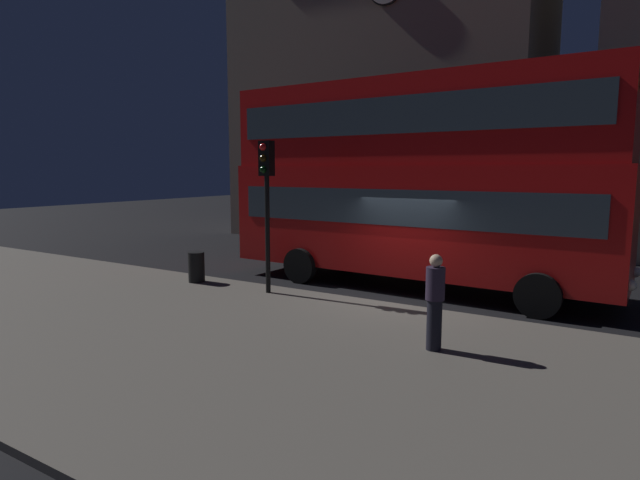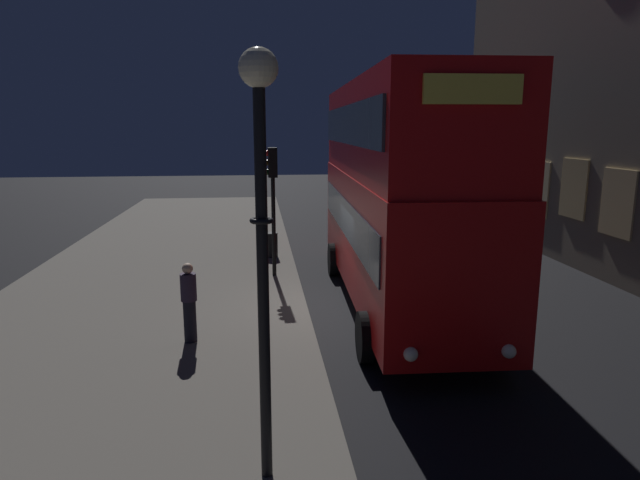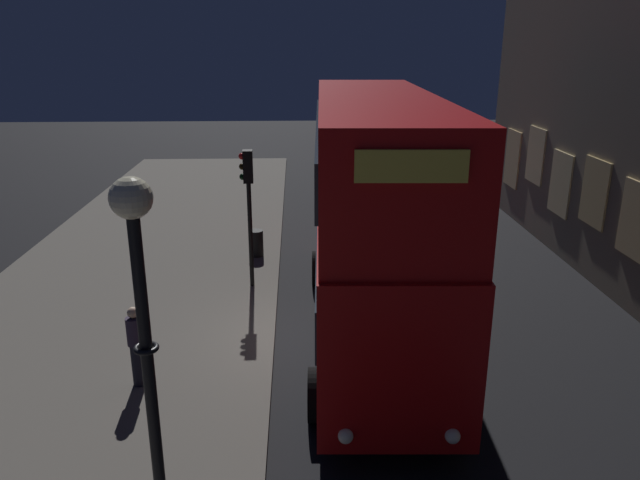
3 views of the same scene
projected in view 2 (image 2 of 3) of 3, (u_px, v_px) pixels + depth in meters
The scene contains 7 objects.
ground_plane at pixel (333, 309), 13.67m from camera, with size 80.00×80.00×0.00m, color black.
sidewalk_slab at pixel (138, 314), 13.13m from camera, with size 44.00×8.14×0.12m, color #5B564F.
double_decker_bus at pixel (397, 185), 13.54m from camera, with size 10.54×3.15×5.50m.
traffic_light_near_kerb at pixel (272, 184), 15.83m from camera, with size 0.33×0.37×3.77m.
street_lamp at pixel (261, 191), 6.24m from camera, with size 0.44×0.44×5.19m.
pedestrian at pixel (189, 301), 11.14m from camera, with size 0.32×0.32×1.66m.
litter_bin at pixel (271, 245), 18.68m from camera, with size 0.45×0.45×0.83m, color black.
Camera 2 is at (12.92, -1.82, 4.44)m, focal length 30.77 mm.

